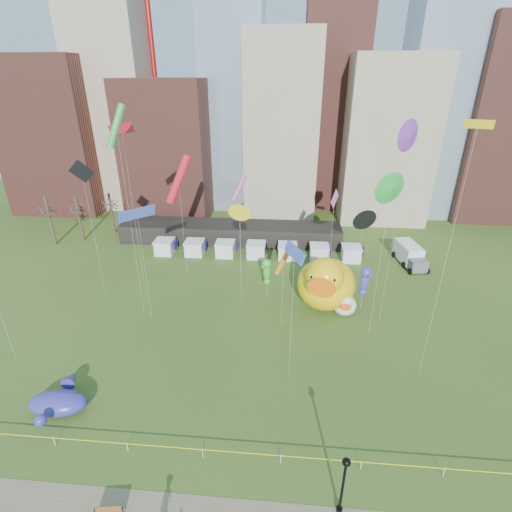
# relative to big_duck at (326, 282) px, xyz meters

# --- Properties ---
(ground) EXTENTS (160.00, 160.00, 0.00)m
(ground) POSITION_rel_big_duck_xyz_m (-10.85, -22.24, -3.52)
(ground) COLOR #345119
(ground) RESTS_ON ground
(skyline) EXTENTS (101.00, 23.00, 68.00)m
(skyline) POSITION_rel_big_duck_xyz_m (-8.60, 38.82, 17.92)
(skyline) COLOR brown
(skyline) RESTS_ON ground
(pavilion) EXTENTS (38.00, 6.00, 3.20)m
(pavilion) POSITION_rel_big_duck_xyz_m (-14.85, 19.76, -1.92)
(pavilion) COLOR black
(pavilion) RESTS_ON ground
(vendor_tents) EXTENTS (33.24, 2.80, 2.40)m
(vendor_tents) POSITION_rel_big_duck_xyz_m (-9.83, 13.76, -2.42)
(vendor_tents) COLOR white
(vendor_tents) RESTS_ON ground
(bare_trees) EXTENTS (8.44, 6.44, 8.50)m
(bare_trees) POSITION_rel_big_duck_xyz_m (-41.02, 18.30, 0.49)
(bare_trees) COLOR #382B21
(bare_trees) RESTS_ON ground
(caution_tape) EXTENTS (50.00, 0.06, 0.90)m
(caution_tape) POSITION_rel_big_duck_xyz_m (-10.85, -22.24, -2.84)
(caution_tape) COLOR white
(caution_tape) RESTS_ON ground
(big_duck) EXTENTS (8.91, 10.69, 7.67)m
(big_duck) POSITION_rel_big_duck_xyz_m (0.00, 0.00, 0.00)
(big_duck) COLOR yellow
(big_duck) RESTS_ON ground
(small_duck) EXTENTS (3.17, 4.12, 3.10)m
(small_duck) POSITION_rel_big_duck_xyz_m (2.29, -1.48, -2.10)
(small_duck) COLOR white
(small_duck) RESTS_ON ground
(seahorse_green) EXTENTS (1.63, 1.81, 5.53)m
(seahorse_green) POSITION_rel_big_duck_xyz_m (-7.41, 1.69, 0.49)
(seahorse_green) COLOR silver
(seahorse_green) RESTS_ON ground
(seahorse_purple) EXTENTS (1.67, 1.89, 5.88)m
(seahorse_purple) POSITION_rel_big_duck_xyz_m (4.59, -0.14, 0.74)
(seahorse_purple) COLOR silver
(seahorse_purple) RESTS_ON ground
(whale_inflatable) EXTENTS (5.19, 6.50, 2.22)m
(whale_inflatable) POSITION_rel_big_duck_xyz_m (-24.31, -18.78, -2.50)
(whale_inflatable) COLOR #453187
(whale_inflatable) RESTS_ON ground
(lamppost) EXTENTS (0.56, 0.56, 5.33)m
(lamppost) POSITION_rel_big_duck_xyz_m (-0.76, -25.44, -0.26)
(lamppost) COLOR black
(lamppost) RESTS_ON footpath
(box_truck) EXTENTS (3.83, 7.45, 3.02)m
(box_truck) POSITION_rel_big_duck_xyz_m (13.94, 13.42, -1.97)
(box_truck) COLOR white
(box_truck) RESTS_ON ground
(kite_0) EXTENTS (1.73, 3.31, 21.93)m
(kite_0) POSITION_rel_big_duck_xyz_m (-23.27, 0.03, 17.75)
(kite_0) COLOR silver
(kite_0) RESTS_ON ground
(kite_1) EXTENTS (1.21, 2.28, 13.25)m
(kite_1) POSITION_rel_big_duck_xyz_m (1.04, 7.33, 8.26)
(kite_1) COLOR silver
(kite_1) RESTS_ON ground
(kite_2) EXTENTS (2.60, 1.72, 9.57)m
(kite_2) POSITION_rel_big_duck_xyz_m (5.72, 10.25, 4.64)
(kite_2) COLOR silver
(kite_2) RESTS_ON ground
(kite_3) EXTENTS (2.53, 2.26, 18.39)m
(kite_3) POSITION_rel_big_duck_xyz_m (4.77, -5.04, 13.35)
(kite_3) COLOR silver
(kite_3) RESTS_ON ground
(kite_4) EXTENTS (2.04, 0.96, 23.88)m
(kite_4) POSITION_rel_big_duck_xyz_m (8.44, -11.61, 19.60)
(kite_4) COLOR silver
(kite_4) RESTS_ON ground
(kite_5) EXTENTS (3.21, 3.40, 13.99)m
(kite_5) POSITION_rel_big_duck_xyz_m (-20.95, -4.46, 9.81)
(kite_5) COLOR silver
(kite_5) RESTS_ON ground
(kite_7) EXTENTS (2.18, 2.66, 23.04)m
(kite_7) POSITION_rel_big_duck_xyz_m (6.23, -3.14, 17.97)
(kite_7) COLOR silver
(kite_7) RESTS_ON ground
(kite_8) EXTENTS (4.00, 2.43, 17.34)m
(kite_8) POSITION_rel_big_duck_xyz_m (-19.62, 7.34, 10.54)
(kite_8) COLOR silver
(kite_8) RESTS_ON ground
(kite_9) EXTENTS (2.19, 0.88, 14.96)m
(kite_9) POSITION_rel_big_duck_xyz_m (-11.53, 7.26, 9.61)
(kite_9) COLOR silver
(kite_9) RESTS_ON ground
(kite_10) EXTENTS (2.45, 1.43, 17.81)m
(kite_10) POSITION_rel_big_duck_xyz_m (-29.33, 1.05, 12.60)
(kite_10) COLOR silver
(kite_10) RESTS_ON ground
(kite_11) EXTENTS (2.28, 2.24, 24.25)m
(kite_11) POSITION_rel_big_duck_xyz_m (-22.26, -3.47, 18.59)
(kite_11) COLOR silver
(kite_11) RESTS_ON ground
(kite_12) EXTENTS (1.91, 0.78, 13.40)m
(kite_12) POSITION_rel_big_duck_xyz_m (-10.48, -0.50, 8.90)
(kite_12) COLOR silver
(kite_12) RESTS_ON ground
(kite_13) EXTENTS (1.83, 3.17, 13.72)m
(kite_13) POSITION_rel_big_duck_xyz_m (-4.31, -12.44, 9.64)
(kite_13) COLOR silver
(kite_13) RESTS_ON ground
(kite_14) EXTENTS (2.01, 0.96, 10.03)m
(kite_14) POSITION_rel_big_duck_xyz_m (-5.30, -4.33, 4.86)
(kite_14) COLOR silver
(kite_14) RESTS_ON ground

